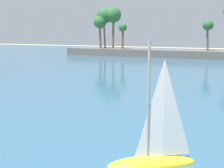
{
  "coord_description": "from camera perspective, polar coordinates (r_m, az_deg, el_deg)",
  "views": [
    {
      "loc": [
        7.16,
        2.2,
        6.57
      ],
      "look_at": [
        1.04,
        15.74,
        4.27
      ],
      "focal_mm": 56.94,
      "sensor_mm": 36.0,
      "label": 1
    }
  ],
  "objects": [
    {
      "name": "sailboat_toward_headland",
      "position": [
        17.61,
        6.77,
        -10.94
      ],
      "size": [
        4.4,
        3.6,
        6.42
      ],
      "color": "yellow",
      "rests_on": "sea"
    },
    {
      "name": "palm_headland",
      "position": [
        82.14,
        16.37,
        5.77
      ],
      "size": [
        81.71,
        6.0,
        12.26
      ],
      "color": "#605B54",
      "rests_on": "ground"
    }
  ]
}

